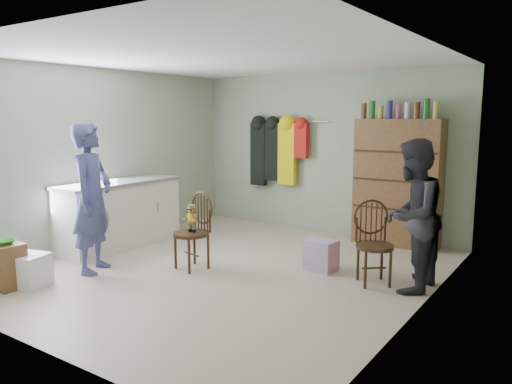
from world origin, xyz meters
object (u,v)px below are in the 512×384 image
Objects in this scene: chair_far at (373,239)px; dresser at (398,182)px; chair_front at (194,226)px; counter at (119,214)px.

dresser is (-0.34, 1.76, 0.42)m from chair_far.
chair_front is at bearing -123.73° from dresser.
chair_front is 3.00m from dresser.
chair_front is at bearing 160.76° from chair_far.
chair_front is 0.45× the size of dresser.
dresser reaches higher than counter.
counter is at bearing -174.28° from chair_front.
chair_front is (1.55, -0.17, 0.05)m from counter.
chair_far is (1.98, 0.71, -0.03)m from chair_front.
chair_far is at bearing 8.67° from counter.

